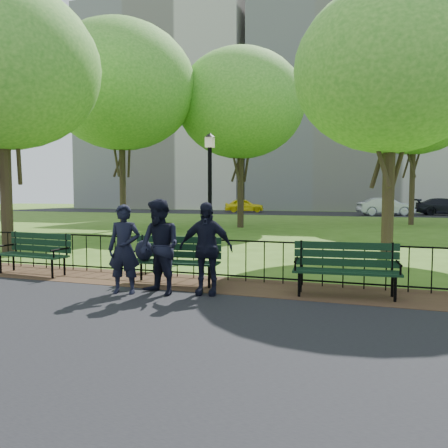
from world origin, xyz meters
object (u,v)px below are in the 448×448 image
(park_bench_left_a, at_px, (35,249))
(tree_near_e, at_px, (391,70))
(lamppost, at_px, (210,190))
(tree_far_e, at_px, (415,99))
(park_bench_right_a, at_px, (346,263))
(sedan_silver, at_px, (385,207))
(tree_far_c, at_px, (241,104))
(person_mid, at_px, (160,247))
(tree_near_w, at_px, (2,67))
(tree_mid_w, at_px, (121,86))
(taxi, at_px, (244,206))
(park_bench_main, at_px, (164,253))
(person_right, at_px, (206,248))
(sedan_dark, at_px, (447,207))
(person_left, at_px, (124,249))

(park_bench_left_a, bearing_deg, tree_near_e, 40.14)
(lamppost, bearing_deg, tree_far_e, 67.30)
(park_bench_right_a, xyz_separation_m, sedan_silver, (1.62, 31.72, 0.16))
(tree_far_c, distance_m, person_mid, 17.39)
(park_bench_left_a, xyz_separation_m, lamppost, (2.87, 3.97, 1.40))
(tree_far_e, bearing_deg, park_bench_left_a, -115.52)
(park_bench_right_a, bearing_deg, tree_near_w, 160.88)
(person_mid, bearing_deg, tree_far_c, 124.41)
(park_bench_right_a, height_order, tree_mid_w, tree_mid_w)
(taxi, bearing_deg, tree_far_c, 177.20)
(park_bench_left_a, relative_size, person_mid, 1.06)
(tree_near_e, bearing_deg, lamppost, -161.85)
(tree_near_e, distance_m, taxi, 31.44)
(park_bench_right_a, bearing_deg, park_bench_left_a, 175.38)
(tree_far_c, bearing_deg, lamppost, -78.17)
(lamppost, height_order, tree_far_e, tree_far_e)
(lamppost, bearing_deg, park_bench_main, -83.19)
(person_right, xyz_separation_m, sedan_dark, (9.12, 34.38, -0.12))
(park_bench_right_a, distance_m, sedan_silver, 31.76)
(tree_near_e, distance_m, sedan_dark, 29.06)
(tree_far_e, relative_size, sedan_dark, 2.13)
(tree_far_e, bearing_deg, park_bench_main, -107.36)
(tree_near_e, bearing_deg, taxi, 113.82)
(park_bench_left_a, height_order, tree_far_c, tree_far_c)
(park_bench_right_a, height_order, person_mid, person_mid)
(lamppost, distance_m, person_mid, 5.12)
(park_bench_main, xyz_separation_m, tree_far_c, (-2.81, 15.14, 6.12))
(tree_near_e, bearing_deg, person_mid, -122.35)
(lamppost, relative_size, tree_near_e, 0.47)
(tree_far_e, bearing_deg, tree_near_w, -126.81)
(park_bench_main, bearing_deg, person_right, -32.19)
(park_bench_right_a, relative_size, tree_far_e, 0.18)
(person_mid, xyz_separation_m, sedan_dark, (9.92, 34.68, -0.15))
(taxi, bearing_deg, park_bench_main, 175.07)
(park_bench_left_a, distance_m, sedan_dark, 36.37)
(tree_far_c, height_order, person_right, tree_far_c)
(tree_mid_w, xyz_separation_m, person_right, (9.17, -12.05, -6.40))
(park_bench_left_a, distance_m, taxi, 34.37)
(tree_far_c, bearing_deg, tree_mid_w, -144.41)
(park_bench_right_a, height_order, tree_near_e, tree_near_e)
(park_bench_left_a, height_order, taxi, taxi)
(person_left, bearing_deg, tree_mid_w, 108.01)
(lamppost, height_order, person_mid, lamppost)
(lamppost, distance_m, tree_near_e, 6.31)
(tree_mid_w, bearing_deg, park_bench_right_a, -44.29)
(tree_near_w, xyz_separation_m, sedan_silver, (12.11, 29.06, -5.01))
(park_bench_left_a, distance_m, lamppost, 5.09)
(tree_near_w, height_order, tree_near_e, tree_near_w)
(tree_mid_w, relative_size, sedan_silver, 2.27)
(tree_near_w, bearing_deg, tree_near_e, 14.39)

